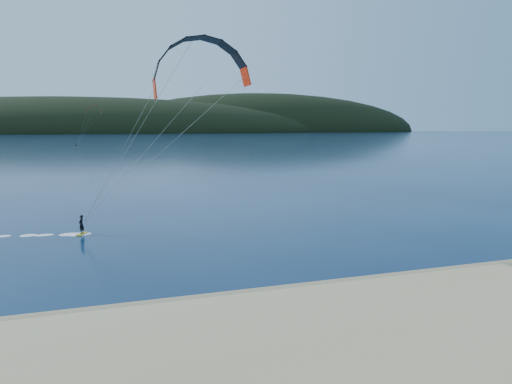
# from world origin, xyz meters

# --- Properties ---
(ground) EXTENTS (1800.00, 1800.00, 0.00)m
(ground) POSITION_xyz_m (0.00, 0.00, 0.00)
(ground) COLOR #061932
(ground) RESTS_ON ground
(wet_sand) EXTENTS (220.00, 2.50, 0.10)m
(wet_sand) POSITION_xyz_m (0.00, 4.50, 0.05)
(wet_sand) COLOR #948156
(wet_sand) RESTS_ON ground
(headland) EXTENTS (1200.00, 310.00, 140.00)m
(headland) POSITION_xyz_m (0.63, 745.28, 0.00)
(headland) COLOR black
(headland) RESTS_ON ground
(kitesurfer_near) EXTENTS (24.52, 8.04, 15.88)m
(kitesurfer_near) POSITION_xyz_m (1.45, 17.81, 11.92)
(kitesurfer_near) COLOR gold
(kitesurfer_near) RESTS_ON ground
(kitesurfer_far) EXTENTS (12.73, 7.84, 18.12)m
(kitesurfer_far) POSITION_xyz_m (-15.02, 194.35, 15.32)
(kitesurfer_far) COLOR gold
(kitesurfer_far) RESTS_ON ground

